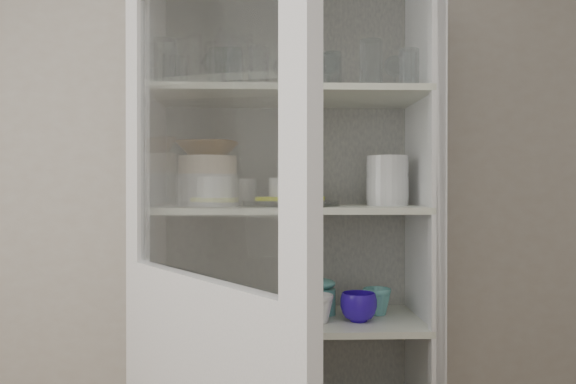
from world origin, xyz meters
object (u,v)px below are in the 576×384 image
(mug_blue, at_px, (359,307))
(teal_jar, at_px, (323,299))
(white_ramekin, at_px, (291,187))
(mug_teal, at_px, (377,301))
(goblet_2, at_px, (329,73))
(cupboard_door, at_px, (200,367))
(pantry_cabinet, at_px, (287,292))
(cream_bowl, at_px, (208,165))
(glass_platter, at_px, (291,203))
(white_canister, at_px, (175,298))
(plate_stack_back, at_px, (229,192))
(grey_bowl_stack, at_px, (387,181))
(goblet_1, at_px, (282,76))
(goblet_3, at_px, (394,75))
(yellow_trivet, at_px, (291,199))
(mug_white, at_px, (318,309))
(plate_stack_front, at_px, (208,190))
(terracotta_bowl, at_px, (208,149))
(goblet_0, at_px, (213,73))
(measuring_cups, at_px, (250,319))

(mug_blue, relative_size, teal_jar, 1.12)
(white_ramekin, height_order, mug_teal, white_ramekin)
(goblet_2, bearing_deg, cupboard_door, -120.78)
(pantry_cabinet, xyz_separation_m, cream_bowl, (-0.28, -0.09, 0.46))
(glass_platter, relative_size, white_canister, 2.63)
(cupboard_door, relative_size, plate_stack_back, 9.62)
(white_ramekin, relative_size, grey_bowl_stack, 0.85)
(goblet_1, height_order, mug_teal, goblet_1)
(mug_blue, bearing_deg, white_canister, -178.72)
(glass_platter, height_order, mug_teal, glass_platter)
(goblet_3, relative_size, yellow_trivet, 0.92)
(cupboard_door, bearing_deg, grey_bowl_stack, 99.59)
(mug_teal, distance_m, mug_white, 0.25)
(mug_blue, relative_size, mug_white, 1.21)
(cupboard_door, xyz_separation_m, white_ramekin, (0.25, 0.57, 0.45))
(cream_bowl, distance_m, glass_platter, 0.32)
(plate_stack_front, bearing_deg, yellow_trivet, 1.26)
(terracotta_bowl, height_order, grey_bowl_stack, terracotta_bowl)
(cupboard_door, relative_size, goblet_0, 10.78)
(goblet_2, relative_size, terracotta_bowl, 0.87)
(cream_bowl, bearing_deg, cupboard_door, -85.60)
(terracotta_bowl, bearing_deg, mug_teal, 4.95)
(goblet_3, distance_m, terracotta_bowl, 0.75)
(glass_platter, bearing_deg, mug_teal, 8.33)
(goblet_3, distance_m, yellow_trivet, 0.61)
(mug_teal, bearing_deg, teal_jar, 159.08)
(pantry_cabinet, xyz_separation_m, white_canister, (-0.41, -0.03, -0.01))
(mug_blue, bearing_deg, goblet_0, 172.96)
(pantry_cabinet, height_order, teal_jar, pantry_cabinet)
(grey_bowl_stack, height_order, mug_blue, grey_bowl_stack)
(mug_teal, bearing_deg, cupboard_door, -150.06)
(plate_stack_front, bearing_deg, teal_jar, 8.86)
(glass_platter, distance_m, white_ramekin, 0.06)
(glass_platter, bearing_deg, teal_jar, 25.77)
(terracotta_bowl, height_order, mug_white, terracotta_bowl)
(goblet_3, bearing_deg, cupboard_door, -133.54)
(plate_stack_back, bearing_deg, grey_bowl_stack, -10.90)
(plate_stack_back, distance_m, yellow_trivet, 0.26)
(yellow_trivet, xyz_separation_m, grey_bowl_stack, (0.35, 0.02, 0.06))
(cream_bowl, xyz_separation_m, glass_platter, (0.29, 0.01, -0.13))
(grey_bowl_stack, height_order, white_canister, grey_bowl_stack)
(cupboard_door, xyz_separation_m, cream_bowl, (-0.04, 0.57, 0.53))
(cupboard_door, relative_size, terracotta_bowl, 9.42)
(mug_white, relative_size, measuring_cups, 1.09)
(white_ramekin, bearing_deg, yellow_trivet, 0.00)
(white_canister, bearing_deg, mug_teal, -0.28)
(cream_bowl, xyz_separation_m, white_ramekin, (0.29, 0.01, -0.08))
(mug_blue, bearing_deg, plate_stack_back, 168.25)
(goblet_2, xyz_separation_m, white_ramekin, (-0.14, -0.09, -0.43))
(goblet_0, relative_size, goblet_2, 1.00)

